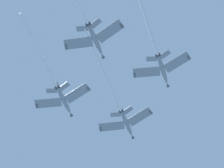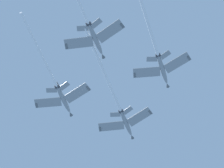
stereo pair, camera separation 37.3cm
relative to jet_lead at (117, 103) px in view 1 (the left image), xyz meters
name	(u,v)px [view 1 (the left image)]	position (x,y,z in m)	size (l,w,h in m)	color
jet_lead	(117,103)	(0.00, 0.00, 0.00)	(20.02, 46.14, 12.97)	gray
jet_left_wing	(56,85)	(-18.25, -12.03, -3.17)	(20.06, 40.67, 12.84)	gray
jet_right_wing	(154,44)	(16.42, -18.33, -3.76)	(20.08, 45.47, 12.98)	gray
jet_slot	(87,22)	(-2.50, -31.32, -8.49)	(19.98, 39.75, 12.47)	gray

